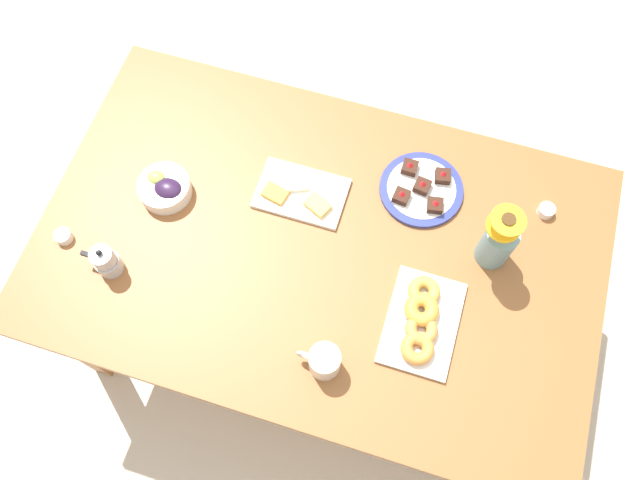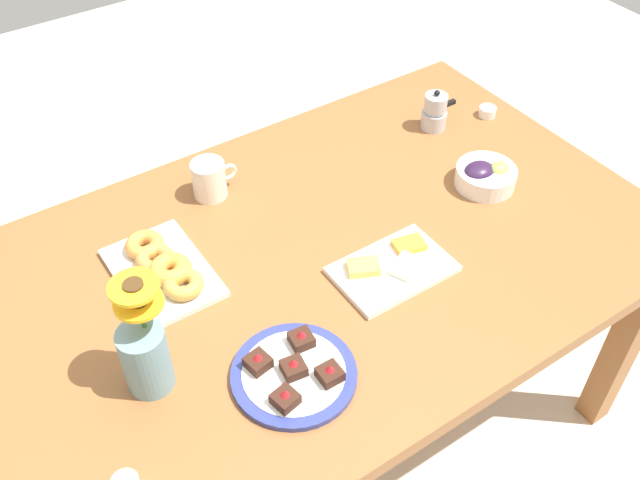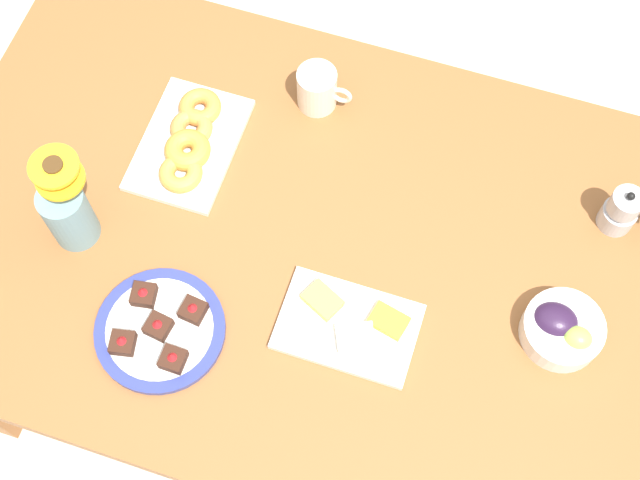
{
  "view_description": "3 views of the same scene",
  "coord_description": "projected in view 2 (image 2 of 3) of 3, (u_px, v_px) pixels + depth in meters",
  "views": [
    {
      "loc": [
        -0.2,
        0.65,
        2.38
      ],
      "look_at": [
        0.0,
        0.0,
        0.78
      ],
      "focal_mm": 35.0,
      "sensor_mm": 36.0,
      "label": 1
    },
    {
      "loc": [
        -0.64,
        -0.96,
        1.89
      ],
      "look_at": [
        0.0,
        0.0,
        0.78
      ],
      "focal_mm": 40.0,
      "sensor_mm": 36.0,
      "label": 2
    },
    {
      "loc": [
        0.22,
        -0.67,
        2.34
      ],
      "look_at": [
        0.0,
        0.0,
        0.78
      ],
      "focal_mm": 50.0,
      "sensor_mm": 36.0,
      "label": 3
    }
  ],
  "objects": [
    {
      "name": "ground_plane",
      "position": [
        320.0,
        426.0,
        2.15
      ],
      "size": [
        6.0,
        6.0,
        0.0
      ],
      "primitive_type": "plane",
      "color": "beige"
    },
    {
      "name": "dining_table",
      "position": [
        320.0,
        278.0,
        1.69
      ],
      "size": [
        1.6,
        1.0,
        0.74
      ],
      "color": "brown",
      "rests_on": "ground_plane"
    },
    {
      "name": "coffee_mug",
      "position": [
        210.0,
        179.0,
        1.75
      ],
      "size": [
        0.12,
        0.08,
        0.1
      ],
      "color": "silver",
      "rests_on": "dining_table"
    },
    {
      "name": "grape_bowl",
      "position": [
        485.0,
        175.0,
        1.79
      ],
      "size": [
        0.15,
        0.15,
        0.07
      ],
      "color": "white",
      "rests_on": "dining_table"
    },
    {
      "name": "cheese_platter",
      "position": [
        392.0,
        267.0,
        1.58
      ],
      "size": [
        0.26,
        0.17,
        0.03
      ],
      "color": "white",
      "rests_on": "dining_table"
    },
    {
      "name": "croissant_platter",
      "position": [
        163.0,
        268.0,
        1.57
      ],
      "size": [
        0.19,
        0.28,
        0.05
      ],
      "color": "white",
      "rests_on": "dining_table"
    },
    {
      "name": "jam_cup_berry",
      "position": [
        487.0,
        111.0,
        2.02
      ],
      "size": [
        0.05,
        0.05,
        0.03
      ],
      "color": "white",
      "rests_on": "dining_table"
    },
    {
      "name": "dessert_plate",
      "position": [
        294.0,
        373.0,
        1.38
      ],
      "size": [
        0.25,
        0.25,
        0.05
      ],
      "color": "navy",
      "rests_on": "dining_table"
    },
    {
      "name": "flower_vase",
      "position": [
        145.0,
        352.0,
        1.32
      ],
      "size": [
        0.11,
        0.1,
        0.26
      ],
      "color": "#6B939E",
      "rests_on": "dining_table"
    },
    {
      "name": "moka_pot",
      "position": [
        435.0,
        112.0,
        1.96
      ],
      "size": [
        0.11,
        0.07,
        0.12
      ],
      "color": "#B7B7BC",
      "rests_on": "dining_table"
    }
  ]
}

